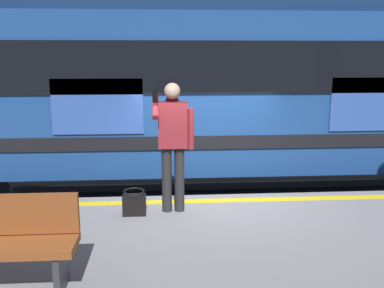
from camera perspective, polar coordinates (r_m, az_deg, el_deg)
name	(u,v)px	position (r m, az deg, el deg)	size (l,w,h in m)	color
ground_plane	(209,248)	(7.21, 2.24, -13.83)	(25.18, 25.18, 0.00)	#3D3D3F
platform	(226,283)	(5.34, 4.56, -18.10)	(14.05, 3.76, 0.93)	gray
safety_line	(211,201)	(6.57, 2.59, -7.63)	(13.77, 0.16, 0.01)	yellow
track_rail_near	(200,208)	(8.71, 1.04, -8.56)	(18.27, 0.08, 0.16)	slate
track_rail_far	(194,186)	(10.06, 0.33, -5.70)	(18.27, 0.08, 0.16)	slate
train_carriage	(226,85)	(8.96, 4.54, 7.93)	(13.89, 3.07, 3.94)	#1E478C
passenger	(173,137)	(5.90, -2.59, 1.01)	(0.57, 0.55, 1.83)	#262628
handbag	(134,204)	(6.04, -7.76, -7.94)	(0.32, 0.29, 0.35)	black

